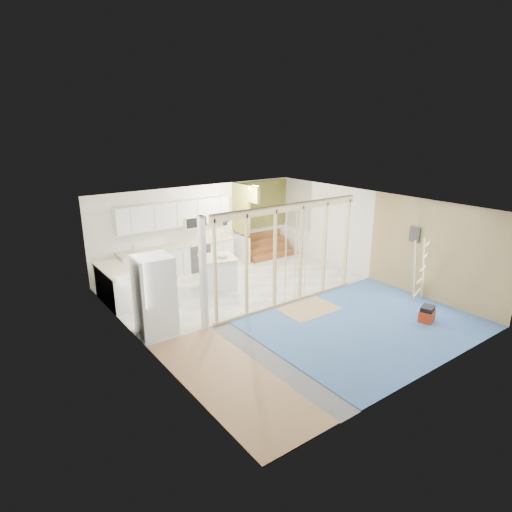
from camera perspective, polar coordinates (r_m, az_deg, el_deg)
room at (r=10.43m, az=3.05°, el=-0.20°), size 7.01×8.01×2.61m
floor_overlays at (r=10.97m, az=3.04°, el=-6.49°), size 7.00×8.00×0.03m
stud_frame at (r=10.22m, az=2.13°, el=1.06°), size 4.66×0.14×2.60m
base_cabinets at (r=12.65m, az=-12.44°, el=-1.38°), size 4.45×2.24×0.93m
upper_cabinets at (r=13.01m, az=-10.56°, el=5.43°), size 3.60×0.41×0.85m
green_partition at (r=14.52m, az=0.20°, el=3.41°), size 2.25×1.51×2.60m
pot_rack at (r=11.57m, az=-4.02°, el=5.11°), size 0.52×0.52×0.72m
sheathing_panel at (r=11.74m, az=22.77°, el=0.46°), size 0.02×4.00×2.60m
electrical_panel at (r=11.92m, az=20.40°, el=2.71°), size 0.04×0.30×0.40m
ceiling_light at (r=13.31m, az=-0.36°, el=9.14°), size 0.32×0.32×0.08m
fridge at (r=9.46m, az=-13.32°, el=-5.17°), size 0.82×0.79×1.78m
island at (r=11.92m, az=-5.03°, el=-2.24°), size 1.15×1.15×0.92m
bowl at (r=11.74m, az=-4.44°, el=0.01°), size 0.36×0.36×0.07m
soap_bottle_a at (r=12.62m, az=-16.04°, el=1.15°), size 0.14×0.14×0.27m
soap_bottle_b at (r=13.78m, az=-4.36°, el=2.94°), size 0.10×0.10×0.18m
toolbox at (r=10.78m, az=21.84°, el=-7.24°), size 0.48×0.41×0.38m
ladder at (r=11.66m, az=20.99°, el=-1.70°), size 0.91×0.12×1.69m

